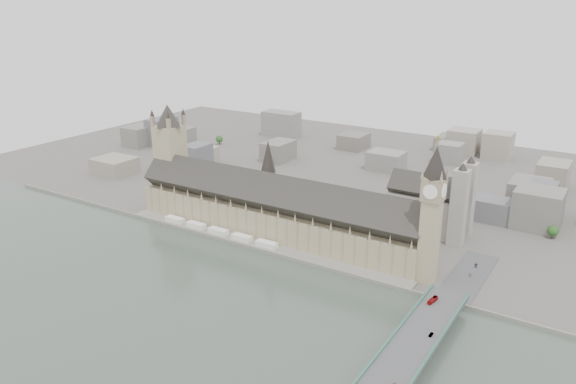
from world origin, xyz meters
The scene contains 16 objects.
ground centered at (0.00, 0.00, 0.00)m, with size 900.00×900.00×0.00m, color #595651.
river_thames centered at (0.00, -165.00, 0.00)m, with size 600.00×600.00×0.00m, color #424D44.
embankment_wall centered at (0.00, -15.00, 1.50)m, with size 600.00×1.50×3.00m, color gray.
river_terrace centered at (0.00, -7.50, 1.00)m, with size 270.00×15.00×2.00m, color gray.
terrace_tents centered at (-40.00, -7.00, 4.00)m, with size 118.00×7.00×4.00m.
palace_of_westminster centered at (0.00, 19.70, 22.71)m, with size 265.00×40.73×55.44m.
elizabeth_tower centered at (138.00, 8.00, 58.09)m, with size 17.00×17.00×107.50m.
victoria_tower centered at (-122.00, 26.00, 55.20)m, with size 30.00×30.00×100.00m.
central_tower centered at (-10.00, 26.00, 57.92)m, with size 13.00×13.00×48.00m.
westminster_bridge centered at (162.00, -87.50, 5.12)m, with size 25.00×325.00×10.25m, color #474749.
westminster_abbey centered at (110.92, 95.00, 25.08)m, with size 68.00×36.00×64.00m.
city_skyline_inland centered at (0.00, 245.00, 19.00)m, with size 720.00×360.00×38.00m, color gray, non-canonical shape.
park_trees centered at (-10.00, 60.00, 7.50)m, with size 110.00×30.00×15.00m, color #224E1C, non-canonical shape.
red_bus_north centered at (157.01, -35.64, 11.69)m, with size 2.42×10.35×2.88m, color #A71413.
car_silver centered at (168.41, -72.66, 10.97)m, with size 1.52×4.37×1.44m, color gray.
car_approach centered at (167.03, 29.86, 11.05)m, with size 2.24×5.51×1.60m, color gray.
Camera 1 is at (246.09, -349.52, 192.87)m, focal length 35.00 mm.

